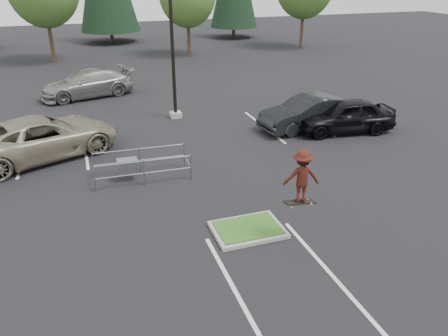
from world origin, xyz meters
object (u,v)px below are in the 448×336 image
object	(u,v)px
skateboarder	(302,177)
car_r_black	(345,115)
light_pole	(172,32)
cart_corral	(131,164)
car_r_charc	(308,113)
car_l_tan	(41,138)
car_far_silver	(88,84)

from	to	relation	value
skateboarder	car_r_black	distance (m)	10.59
light_pole	cart_corral	xyz separation A→B (m)	(-3.42, -7.08, -3.91)
car_r_charc	car_l_tan	bearing A→B (deg)	-97.84
cart_corral	car_far_silver	bearing A→B (deg)	96.05
car_l_tan	car_far_silver	size ratio (longest dim) A/B	1.11
light_pole	car_r_black	xyz separation A→B (m)	(7.50, -5.00, -3.72)
car_r_black	car_far_silver	bearing A→B (deg)	-125.31
skateboarder	car_r_charc	xyz separation A→B (m)	(5.30, 9.00, -1.35)
light_pole	car_l_tan	distance (m)	8.48
skateboarder	car_r_black	world-z (taller)	skateboarder
light_pole	car_r_charc	bearing A→B (deg)	-33.69
skateboarder	car_r_black	bearing A→B (deg)	-115.98
car_l_tan	car_far_silver	distance (m)	9.90
car_r_black	light_pole	bearing A→B (deg)	-115.90
light_pole	car_l_tan	bearing A→B (deg)	-152.12
light_pole	car_r_charc	size ratio (longest dim) A/B	1.99
car_r_charc	light_pole	bearing A→B (deg)	-129.63
car_l_tan	car_r_black	distance (m)	14.33
cart_corral	skateboarder	xyz separation A→B (m)	(4.12, -5.92, 1.53)
light_pole	car_r_black	distance (m)	9.75
car_r_black	cart_corral	bearing A→B (deg)	-71.43
cart_corral	car_l_tan	distance (m)	4.85
cart_corral	light_pole	bearing A→B (deg)	66.62
car_l_tan	car_far_silver	world-z (taller)	car_l_tan
cart_corral	car_l_tan	bearing A→B (deg)	136.06
car_l_tan	car_r_charc	size ratio (longest dim) A/B	1.26
cart_corral	car_r_black	xyz separation A→B (m)	(10.92, 2.08, 0.19)
car_r_charc	car_far_silver	distance (m)	14.32
car_r_charc	car_r_black	size ratio (longest dim) A/B	1.03
skateboarder	car_far_silver	bearing A→B (deg)	-61.00
car_r_black	car_far_silver	size ratio (longest dim) A/B	0.85
cart_corral	car_far_silver	xyz separation A→B (m)	(-0.84, 13.08, 0.19)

